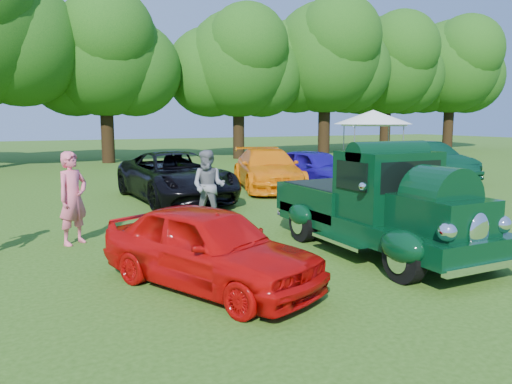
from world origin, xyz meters
name	(u,v)px	position (x,y,z in m)	size (l,w,h in m)	color
ground	(358,260)	(0.00, 0.00, 0.00)	(120.00, 120.00, 0.00)	#2A4D12
hero_pickup	(379,208)	(0.75, 0.34, 0.88)	(2.42, 5.19, 2.03)	black
red_convertible	(209,247)	(-3.07, -0.20, 0.66)	(1.55, 3.86, 1.32)	#B90807
back_car_black	(176,176)	(-0.99, 8.30, 0.79)	(2.63, 5.71, 1.59)	black
back_car_orange	(268,169)	(2.96, 9.37, 0.76)	(2.13, 5.25, 1.52)	orange
back_car_blue	(315,169)	(4.66, 8.74, 0.75)	(1.78, 4.43, 1.51)	#180C8B
back_car_green	(425,161)	(10.39, 8.81, 0.83)	(1.76, 5.05, 1.66)	black
spectator_pink	(73,198)	(-4.64, 3.67, 0.99)	(0.72, 0.47, 1.98)	#E45E78
spectator_grey	(209,186)	(-1.23, 4.62, 0.93)	(0.90, 0.70, 1.86)	slate
canopy_tent	(373,118)	(11.95, 14.31, 2.72)	(5.51, 5.51, 3.13)	white
tree_line	(117,48)	(0.36, 23.97, 6.86)	(64.85, 10.31, 11.61)	black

